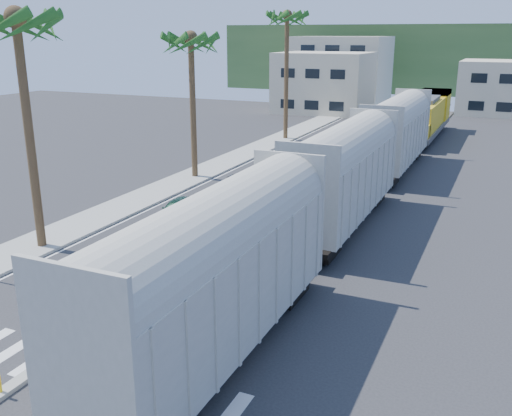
% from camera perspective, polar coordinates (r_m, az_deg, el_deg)
% --- Properties ---
extents(ground, '(140.00, 140.00, 0.00)m').
position_cam_1_polar(ground, '(21.94, -16.29, -12.06)').
color(ground, '#28282B').
rests_on(ground, ground).
extents(sidewalk, '(3.00, 90.00, 0.15)m').
position_cam_1_polar(sidewalk, '(45.96, -4.46, 3.99)').
color(sidewalk, gray).
rests_on(sidewalk, ground).
extents(rails, '(1.56, 100.00, 0.06)m').
position_cam_1_polar(rails, '(44.27, 13.05, 3.03)').
color(rails, black).
rests_on(rails, ground).
extents(median, '(0.45, 60.00, 0.85)m').
position_cam_1_polar(median, '(38.06, 3.22, 1.26)').
color(median, gray).
rests_on(median, ground).
extents(crosswalk, '(14.00, 2.20, 0.01)m').
position_cam_1_polar(crosswalk, '(20.70, -19.93, -14.31)').
color(crosswalk, silver).
rests_on(crosswalk, ground).
extents(lane_markings, '(9.42, 90.00, 0.01)m').
position_cam_1_polar(lane_markings, '(43.38, 2.96, 3.13)').
color(lane_markings, silver).
rests_on(lane_markings, ground).
extents(freight_train, '(3.00, 60.94, 5.85)m').
position_cam_1_polar(freight_train, '(37.12, 11.22, 5.04)').
color(freight_train, '#A4A196').
rests_on(freight_train, ground).
extents(palm_trees, '(3.50, 37.20, 13.75)m').
position_cam_1_polar(palm_trees, '(42.58, -5.84, 17.48)').
color(palm_trees, brown).
rests_on(palm_trees, ground).
extents(buildings, '(38.00, 27.00, 10.00)m').
position_cam_1_polar(buildings, '(88.32, 11.66, 12.78)').
color(buildings, '#C1B79A').
rests_on(buildings, ground).
extents(hillside, '(80.00, 20.00, 12.00)m').
position_cam_1_polar(hillside, '(115.11, 18.18, 14.03)').
color(hillside, '#385628').
rests_on(hillside, ground).
extents(car_lead, '(1.78, 4.20, 1.42)m').
position_cam_1_polar(car_lead, '(32.95, -7.66, -0.25)').
color(car_lead, '#113323').
rests_on(car_lead, ground).
extents(car_second, '(1.80, 4.43, 1.43)m').
position_cam_1_polar(car_second, '(37.34, -1.85, 1.97)').
color(car_second, black).
rests_on(car_second, ground).
extents(car_third, '(2.80, 4.99, 1.34)m').
position_cam_1_polar(car_third, '(41.40, 0.73, 3.42)').
color(car_third, black).
rests_on(car_third, ground).
extents(car_rear, '(2.90, 5.15, 1.35)m').
position_cam_1_polar(car_rear, '(46.71, 2.53, 4.99)').
color(car_rear, '#979A9C').
rests_on(car_rear, ground).
extents(cyclist, '(1.49, 2.17, 2.27)m').
position_cam_1_polar(cyclist, '(20.24, -19.35, -12.68)').
color(cyclist, '#9EA0A5').
rests_on(cyclist, ground).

